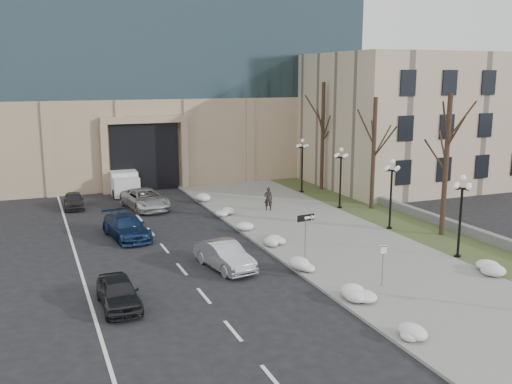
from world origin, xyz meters
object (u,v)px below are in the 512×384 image
at_px(pedestrian, 268,199).
at_px(box_truck, 123,181).
at_px(car_b, 225,256).
at_px(lamppost_c, 341,170).
at_px(keep_sign, 383,257).
at_px(car_a, 118,292).
at_px(car_d, 145,199).
at_px(car_e, 74,200).
at_px(car_c, 126,227).
at_px(lamppost_a, 461,205).
at_px(one_way_sign, 309,224).
at_px(lamppost_d, 302,158).
at_px(lamppost_b, 391,184).

xyz_separation_m(pedestrian, box_truck, (-8.95, 11.49, -0.02)).
bearing_deg(car_b, lamppost_c, 27.01).
bearing_deg(keep_sign, box_truck, 115.48).
bearing_deg(car_a, car_d, 74.22).
relative_size(car_e, pedestrian, 2.08).
distance_m(car_c, lamppost_a, 20.01).
xyz_separation_m(car_e, lamppost_c, (18.88, -7.96, 2.46)).
bearing_deg(keep_sign, car_e, 127.85).
relative_size(one_way_sign, lamppost_d, 0.61).
bearing_deg(lamppost_a, one_way_sign, 167.94).
xyz_separation_m(car_b, car_e, (-6.22, 17.71, -0.11)).
bearing_deg(lamppost_c, lamppost_a, -90.00).
height_order(car_c, lamppost_a, lamppost_a).
relative_size(car_b, car_e, 1.21).
bearing_deg(car_c, car_b, -72.67).
xyz_separation_m(car_e, box_truck, (4.52, 4.81, 0.35)).
relative_size(car_e, lamppost_d, 0.76).
bearing_deg(box_truck, lamppost_d, -21.45).
relative_size(car_c, car_d, 0.91).
height_order(box_truck, lamppost_c, lamppost_c).
xyz_separation_m(pedestrian, lamppost_d, (5.42, 5.23, 2.08)).
bearing_deg(car_e, car_a, -86.79).
distance_m(car_e, lamppost_b, 23.91).
bearing_deg(lamppost_d, box_truck, 156.43).
relative_size(lamppost_a, lamppost_c, 1.00).
height_order(car_b, car_c, same).
relative_size(car_e, keep_sign, 1.69).
xyz_separation_m(car_a, car_c, (2.16, 10.91, 0.04)).
relative_size(car_e, box_truck, 0.57).
bearing_deg(lamppost_d, lamppost_a, -90.00).
xyz_separation_m(lamppost_a, lamppost_b, (0.00, 6.50, 0.00)).
distance_m(car_c, keep_sign, 16.68).
bearing_deg(box_truck, keep_sign, -72.35).
bearing_deg(lamppost_b, car_a, -161.27).
distance_m(one_way_sign, lamppost_c, 14.05).
relative_size(car_b, lamppost_a, 0.92).
relative_size(car_b, lamppost_b, 0.92).
height_order(car_c, car_e, car_c).
xyz_separation_m(car_a, lamppost_c, (18.66, 12.83, 2.39)).
height_order(car_a, lamppost_d, lamppost_d).
bearing_deg(lamppost_a, pedestrian, 110.78).
relative_size(keep_sign, lamppost_b, 0.45).
height_order(car_a, one_way_sign, one_way_sign).
height_order(car_d, lamppost_a, lamppost_a).
bearing_deg(keep_sign, lamppost_a, 29.17).
bearing_deg(car_d, car_c, -118.16).
xyz_separation_m(one_way_sign, lamppost_a, (8.46, -1.81, 0.66)).
xyz_separation_m(car_c, pedestrian, (11.08, 3.19, 0.27)).
relative_size(car_b, box_truck, 0.69).
height_order(car_c, lamppost_d, lamppost_d).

